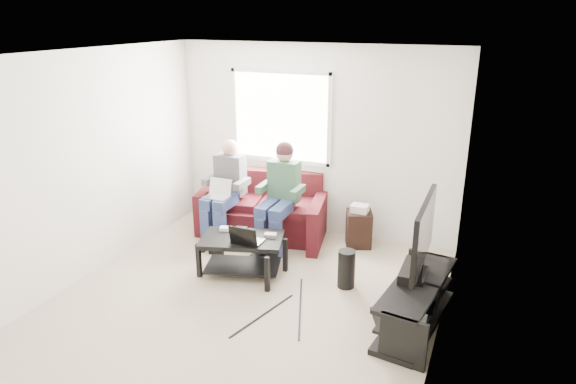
{
  "coord_description": "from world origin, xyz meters",
  "views": [
    {
      "loc": [
        2.3,
        -4.23,
        2.95
      ],
      "look_at": [
        0.29,
        0.6,
        1.13
      ],
      "focal_mm": 32.0,
      "sensor_mm": 36.0,
      "label": 1
    }
  ],
  "objects": [
    {
      "name": "console_black",
      "position": [
        1.77,
        0.31,
        0.29
      ],
      "size": [
        0.38,
        0.3,
        0.07
      ],
      "primitive_type": "cube",
      "color": "black",
      "rests_on": "tv_stand"
    },
    {
      "name": "wall_front",
      "position": [
        0.0,
        -2.25,
        1.3
      ],
      "size": [
        4.5,
        0.0,
        4.5
      ],
      "primitive_type": "plane",
      "rotation": [
        -1.57,
        0.0,
        0.0
      ],
      "color": "silver",
      "rests_on": "floor"
    },
    {
      "name": "wall_back",
      "position": [
        0.0,
        2.25,
        1.3
      ],
      "size": [
        4.5,
        0.0,
        4.5
      ],
      "primitive_type": "plane",
      "rotation": [
        1.57,
        0.0,
        0.0
      ],
      "color": "silver",
      "rests_on": "floor"
    },
    {
      "name": "wall_left",
      "position": [
        -2.0,
        0.0,
        1.3
      ],
      "size": [
        0.0,
        4.5,
        4.5
      ],
      "primitive_type": "plane",
      "rotation": [
        1.57,
        0.0,
        1.57
      ],
      "color": "silver",
      "rests_on": "floor"
    },
    {
      "name": "laptop_black",
      "position": [
        -0.19,
        0.55,
        0.59
      ],
      "size": [
        0.38,
        0.29,
        0.24
      ],
      "primitive_type": null,
      "rotation": [
        0.0,
        0.0,
        0.17
      ],
      "color": "black",
      "rests_on": "coffee_table"
    },
    {
      "name": "drink_cup",
      "position": [
        1.72,
        0.99,
        0.53
      ],
      "size": [
        0.08,
        0.08,
        0.12
      ],
      "primitive_type": "cylinder",
      "color": "#A77148",
      "rests_on": "tv_stand"
    },
    {
      "name": "end_table",
      "position": [
        0.76,
        1.94,
        0.26
      ],
      "size": [
        0.32,
        0.32,
        0.58
      ],
      "color": "black",
      "rests_on": "floor"
    },
    {
      "name": "sofa",
      "position": [
        -0.6,
        1.82,
        0.32
      ],
      "size": [
        1.98,
        1.13,
        0.85
      ],
      "color": "#4E1315",
      "rests_on": "floor"
    },
    {
      "name": "soundbar",
      "position": [
        1.65,
        0.46,
        0.52
      ],
      "size": [
        0.12,
        0.5,
        0.1
      ],
      "primitive_type": "cube",
      "color": "black",
      "rests_on": "tv_stand"
    },
    {
      "name": "controller_c",
      "position": [
        -0.01,
        0.78,
        0.49
      ],
      "size": [
        0.16,
        0.13,
        0.04
      ],
      "primitive_type": "cube",
      "rotation": [
        0.0,
        0.0,
        0.28
      ],
      "color": "gray",
      "rests_on": "coffee_table"
    },
    {
      "name": "tv",
      "position": [
        1.77,
        0.46,
        0.93
      ],
      "size": [
        0.12,
        1.1,
        0.81
      ],
      "color": "black",
      "rests_on": "tv_stand"
    },
    {
      "name": "window",
      "position": [
        -0.5,
        2.23,
        1.6
      ],
      "size": [
        1.48,
        0.04,
        1.28
      ],
      "color": "white",
      "rests_on": "wall_back"
    },
    {
      "name": "console_white",
      "position": [
        1.77,
        -0.04,
        0.28
      ],
      "size": [
        0.3,
        0.22,
        0.06
      ],
      "primitive_type": "cube",
      "color": "silver",
      "rests_on": "tv_stand"
    },
    {
      "name": "controller_a",
      "position": [
        -0.59,
        0.75,
        0.49
      ],
      "size": [
        0.16,
        0.13,
        0.04
      ],
      "primitive_type": "cube",
      "rotation": [
        0.0,
        0.0,
        0.33
      ],
      "color": "silver",
      "rests_on": "coffee_table"
    },
    {
      "name": "laptop_silver",
      "position": [
        -1.0,
        1.29,
        0.72
      ],
      "size": [
        0.37,
        0.3,
        0.24
      ],
      "primitive_type": null,
      "rotation": [
        0.0,
        0.0,
        0.27
      ],
      "color": "silver",
      "rests_on": "person_left"
    },
    {
      "name": "controller_b",
      "position": [
        -0.41,
        0.81,
        0.49
      ],
      "size": [
        0.16,
        0.12,
        0.04
      ],
      "primitive_type": "cube",
      "rotation": [
        0.0,
        0.0,
        0.2
      ],
      "color": "black",
      "rests_on": "coffee_table"
    },
    {
      "name": "person_left",
      "position": [
        -1.0,
        1.5,
        0.74
      ],
      "size": [
        0.4,
        0.71,
        1.35
      ],
      "color": "navy",
      "rests_on": "sofa"
    },
    {
      "name": "ceiling",
      "position": [
        0.0,
        0.0,
        2.6
      ],
      "size": [
        4.5,
        4.5,
        0.0
      ],
      "primitive_type": "plane",
      "rotation": [
        3.14,
        0.0,
        0.0
      ],
      "color": "white",
      "rests_on": "wall_back"
    },
    {
      "name": "coffee_table",
      "position": [
        -0.31,
        0.63,
        0.35
      ],
      "size": [
        1.07,
        0.82,
        0.47
      ],
      "color": "black",
      "rests_on": "floor"
    },
    {
      "name": "keyboard_floor",
      "position": [
        1.45,
        0.29,
        0.01
      ],
      "size": [
        0.31,
        0.45,
        0.02
      ],
      "primitive_type": "cube",
      "rotation": [
        0.0,
        0.0,
        0.43
      ],
      "color": "black",
      "rests_on": "floor"
    },
    {
      "name": "floor",
      "position": [
        0.0,
        0.0,
        0.0
      ],
      "size": [
        4.5,
        4.5,
        0.0
      ],
      "primitive_type": "plane",
      "color": "#B7AA8E",
      "rests_on": "ground"
    },
    {
      "name": "subwoofer",
      "position": [
        0.92,
        0.81,
        0.22
      ],
      "size": [
        0.2,
        0.2,
        0.44
      ],
      "primitive_type": "cylinder",
      "color": "black",
      "rests_on": "floor"
    },
    {
      "name": "tv_stand",
      "position": [
        1.77,
        0.36,
        0.21
      ],
      "size": [
        0.62,
        1.48,
        0.47
      ],
      "color": "black",
      "rests_on": "floor"
    },
    {
      "name": "wall_right",
      "position": [
        2.0,
        0.0,
        1.3
      ],
      "size": [
        0.0,
        4.5,
        4.5
      ],
      "primitive_type": "plane",
      "rotation": [
        1.57,
        0.0,
        -1.57
      ],
      "color": "silver",
      "rests_on": "floor"
    },
    {
      "name": "person_right",
      "position": [
        -0.2,
        1.52,
        0.8
      ],
      "size": [
        0.4,
        0.71,
        1.4
      ],
      "color": "navy",
      "rests_on": "sofa"
    },
    {
      "name": "console_grey",
      "position": [
        1.77,
        0.66,
        0.29
      ],
      "size": [
        0.34,
        0.26,
        0.08
      ],
      "primitive_type": "cube",
      "color": "gray",
      "rests_on": "tv_stand"
    }
  ]
}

